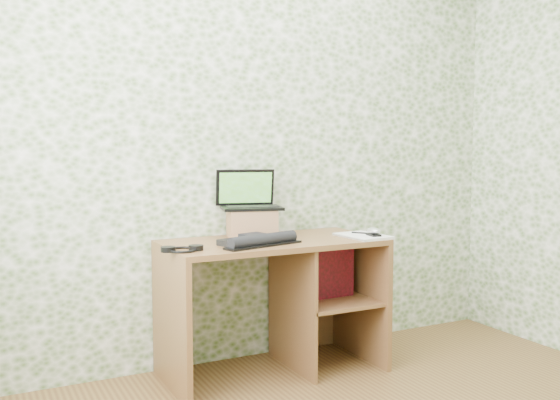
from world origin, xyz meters
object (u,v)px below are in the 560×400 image
desk (283,285)px  laptop (249,200)px  keyboard (259,240)px  notepad (363,236)px  riser (252,223)px

desk → laptop: (-0.14, 0.15, 0.48)m
keyboard → notepad: size_ratio=1.54×
riser → notepad: (0.57, -0.29, -0.07)m
desk → keyboard: (-0.21, -0.14, 0.29)m
desk → notepad: 0.54m
desk → riser: (-0.14, 0.12, 0.35)m
keyboard → notepad: 0.64m
desk → laptop: 0.52m
riser → laptop: bearing=90.0°
desk → notepad: bearing=-21.7°
notepad → desk: bearing=154.5°
desk → keyboard: bearing=-147.4°
laptop → keyboard: (-0.07, -0.29, -0.19)m
desk → keyboard: keyboard is taller
laptop → notepad: size_ratio=1.27×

